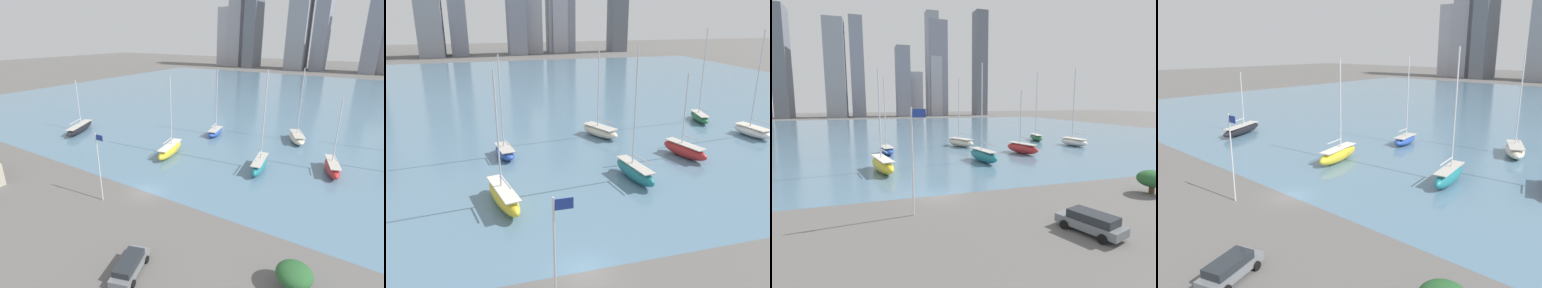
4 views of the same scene
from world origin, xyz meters
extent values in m
plane|color=#605E5B|center=(0.00, 0.00, 0.00)|extent=(500.00, 500.00, 0.00)
cube|color=slate|center=(0.00, 70.00, 0.00)|extent=(180.00, 140.00, 0.00)
cylinder|color=silver|center=(-3.30, -4.56, 4.53)|extent=(0.14, 0.14, 9.06)
cube|color=#1E3899|center=(-2.68, -4.56, 8.56)|extent=(1.10, 0.03, 0.70)
cylinder|color=#4C3823|center=(21.15, -6.12, 0.37)|extent=(0.54, 0.54, 0.74)
ellipsoid|color=#285B2D|center=(21.15, -6.12, 1.60)|extent=(3.00, 3.00, 1.72)
cube|color=slate|center=(-51.37, 164.82, 30.60)|extent=(7.44, 15.23, 61.20)
cube|color=#8E939E|center=(-23.69, 166.93, 28.45)|extent=(10.99, 13.68, 56.91)
cube|color=gray|center=(-11.40, 171.26, 29.87)|extent=(7.78, 14.14, 59.73)
cube|color=gray|center=(15.41, 167.10, 21.73)|extent=(8.26, 12.81, 43.46)
cube|color=#9E9EA8|center=(21.07, 171.09, 14.24)|extent=(14.36, 7.62, 28.49)
cube|color=#8E939E|center=(35.94, 174.37, 33.96)|extent=(7.95, 8.37, 67.92)
cube|color=#A8A8B2|center=(37.88, 173.90, 19.66)|extent=(7.70, 9.15, 39.32)
cube|color=gray|center=(39.76, 175.17, 31.27)|extent=(12.01, 10.64, 62.55)
cube|color=slate|center=(68.66, 170.28, 34.95)|extent=(8.20, 9.81, 69.91)
ellipsoid|color=#B72828|center=(20.16, 19.71, 0.96)|extent=(3.98, 7.75, 1.91)
cube|color=#BCB7AD|center=(20.16, 19.71, 1.86)|extent=(3.26, 6.35, 0.10)
cube|color=#2D2D33|center=(20.16, 19.71, 0.43)|extent=(0.55, 1.34, 0.86)
cylinder|color=silver|center=(20.00, 20.25, 6.70)|extent=(0.18, 0.18, 9.58)
cylinder|color=silver|center=(20.41, 18.90, 3.01)|extent=(0.97, 2.73, 0.14)
ellipsoid|color=beige|center=(11.94, 31.52, 0.86)|extent=(5.41, 7.88, 1.71)
cube|color=#BCB7AD|center=(11.94, 31.52, 1.67)|extent=(4.44, 6.46, 0.10)
cube|color=#2D2D33|center=(11.94, 31.52, 0.39)|extent=(0.71, 1.30, 0.77)
cylinder|color=silver|center=(11.70, 32.03, 8.01)|extent=(0.18, 0.18, 12.58)
cylinder|color=silver|center=(12.51, 30.27, 2.82)|extent=(1.74, 3.59, 0.14)
ellipsoid|color=white|center=(35.60, 25.02, 0.82)|extent=(3.78, 7.23, 1.63)
cube|color=beige|center=(35.60, 25.02, 1.58)|extent=(3.10, 5.93, 0.10)
cube|color=#2D2D33|center=(35.60, 25.02, 0.37)|extent=(0.38, 1.25, 0.73)
cylinder|color=silver|center=(35.51, 25.53, 9.07)|extent=(0.18, 0.18, 14.87)
cylinder|color=silver|center=(35.83, 23.77, 2.73)|extent=(0.80, 3.54, 0.14)
ellipsoid|color=#1E757F|center=(10.49, 14.60, 0.99)|extent=(2.92, 8.01, 1.96)
cube|color=#BCB7AD|center=(10.49, 14.60, 1.92)|extent=(2.40, 6.56, 0.10)
cube|color=#2D2D33|center=(10.49, 14.60, 0.45)|extent=(0.36, 1.42, 0.88)
cylinder|color=silver|center=(10.41, 15.18, 8.68)|extent=(0.18, 0.18, 13.42)
cylinder|color=silver|center=(10.68, 13.27, 3.07)|extent=(0.69, 3.83, 0.14)
ellipsoid|color=#236B3D|center=(32.50, 35.23, 0.76)|extent=(3.53, 7.56, 1.51)
cube|color=#BCB7AD|center=(32.50, 35.23, 1.46)|extent=(2.89, 6.20, 0.10)
cube|color=#2D2D33|center=(32.50, 35.23, 0.34)|extent=(0.44, 1.32, 0.68)
cylinder|color=silver|center=(32.61, 35.76, 8.95)|extent=(0.18, 0.18, 14.87)
cylinder|color=silver|center=(32.23, 34.05, 2.61)|extent=(0.90, 3.45, 0.14)
ellipsoid|color=yellow|center=(-5.02, 12.36, 0.98)|extent=(3.67, 8.80, 1.96)
cube|color=silver|center=(-5.02, 12.36, 1.91)|extent=(3.01, 7.21, 0.10)
cube|color=#2D2D33|center=(-5.02, 12.36, 0.45)|extent=(0.47, 1.54, 0.88)
cylinder|color=silver|center=(-5.15, 12.99, 7.91)|extent=(0.18, 0.18, 11.89)
cylinder|color=silver|center=(-4.81, 11.35, 3.06)|extent=(0.82, 3.30, 0.14)
ellipsoid|color=#284CA8|center=(-3.64, 26.42, 0.72)|extent=(3.10, 6.34, 1.42)
cube|color=#BCB7AD|center=(-3.64, 26.42, 1.38)|extent=(2.54, 5.20, 0.10)
cube|color=#2D2D33|center=(-3.64, 26.42, 0.32)|extent=(0.32, 1.11, 0.64)
cylinder|color=silver|center=(-3.71, 26.87, 7.64)|extent=(0.18, 0.18, 12.42)
cylinder|color=silver|center=(-3.49, 25.43, 2.53)|extent=(0.57, 2.90, 0.14)
cube|color=slate|center=(8.44, -11.89, 0.65)|extent=(3.23, 5.15, 0.62)
cube|color=#23282D|center=(8.50, -12.07, 1.26)|extent=(2.57, 3.71, 0.60)
cylinder|color=black|center=(7.09, -10.75, 0.34)|extent=(0.45, 0.72, 0.67)
cylinder|color=black|center=(8.85, -10.17, 0.34)|extent=(0.45, 0.72, 0.67)
cylinder|color=black|center=(8.03, -13.60, 0.34)|extent=(0.45, 0.72, 0.67)
cylinder|color=black|center=(9.79, -13.02, 0.34)|extent=(0.45, 0.72, 0.67)
camera|label=1|loc=(24.45, -26.84, 19.95)|focal=28.00mm
camera|label=2|loc=(-6.98, -22.78, 18.61)|focal=35.00mm
camera|label=3|loc=(-6.62, -28.83, 9.50)|focal=28.00mm
camera|label=4|loc=(29.46, -22.96, 15.22)|focal=35.00mm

